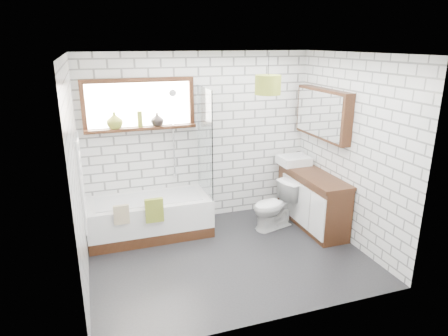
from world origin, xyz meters
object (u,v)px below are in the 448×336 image
object	(u,v)px
pendant	(268,85)
basin	(294,160)
vanity	(312,200)
toilet	(274,206)
bathtub	(150,217)

from	to	relation	value
pendant	basin	bearing A→B (deg)	37.24
vanity	toilet	distance (m)	0.57
basin	bathtub	bearing A→B (deg)	-178.57
toilet	pendant	xyz separation A→B (m)	(-0.24, -0.16, 1.76)
toilet	vanity	bearing A→B (deg)	65.45
basin	pendant	distance (m)	1.54
bathtub	basin	size ratio (longest dim) A/B	3.78
toilet	bathtub	bearing A→B (deg)	-116.40
basin	pendant	size ratio (longest dim) A/B	1.34
basin	toilet	distance (m)	0.84
bathtub	pendant	xyz separation A→B (m)	(1.52, -0.51, 1.83)
bathtub	toilet	bearing A→B (deg)	-11.26
vanity	bathtub	bearing A→B (deg)	169.19
bathtub	vanity	world-z (taller)	vanity
basin	toilet	size ratio (longest dim) A/B	0.65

